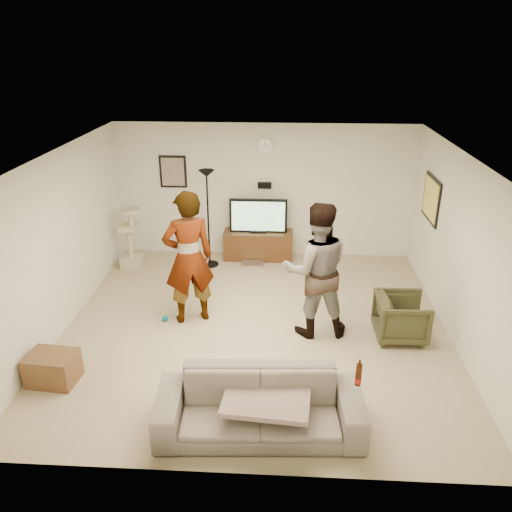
# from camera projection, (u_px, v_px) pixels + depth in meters

# --- Properties ---
(floor) EXTENTS (5.50, 5.50, 0.02)m
(floor) POSITION_uv_depth(u_px,v_px,m) (256.00, 327.00, 7.49)
(floor) COLOR tan
(floor) RESTS_ON ground
(ceiling) EXTENTS (5.50, 5.50, 0.02)m
(ceiling) POSITION_uv_depth(u_px,v_px,m) (256.00, 156.00, 6.49)
(ceiling) COLOR white
(ceiling) RESTS_ON wall_back
(wall_back) EXTENTS (5.50, 0.04, 2.50)m
(wall_back) POSITION_uv_depth(u_px,v_px,m) (265.00, 191.00, 9.51)
(wall_back) COLOR white
(wall_back) RESTS_ON floor
(wall_front) EXTENTS (5.50, 0.04, 2.50)m
(wall_front) POSITION_uv_depth(u_px,v_px,m) (238.00, 367.00, 4.47)
(wall_front) COLOR white
(wall_front) RESTS_ON floor
(wall_left) EXTENTS (0.04, 5.50, 2.50)m
(wall_left) POSITION_uv_depth(u_px,v_px,m) (60.00, 243.00, 7.14)
(wall_left) COLOR white
(wall_left) RESTS_ON floor
(wall_right) EXTENTS (0.04, 5.50, 2.50)m
(wall_right) POSITION_uv_depth(u_px,v_px,m) (461.00, 252.00, 6.84)
(wall_right) COLOR white
(wall_right) RESTS_ON floor
(wall_clock) EXTENTS (0.26, 0.04, 0.26)m
(wall_clock) POSITION_uv_depth(u_px,v_px,m) (265.00, 146.00, 9.15)
(wall_clock) COLOR silver
(wall_clock) RESTS_ON wall_back
(wall_speaker) EXTENTS (0.25, 0.10, 0.10)m
(wall_speaker) POSITION_uv_depth(u_px,v_px,m) (265.00, 185.00, 9.41)
(wall_speaker) COLOR black
(wall_speaker) RESTS_ON wall_back
(picture_back) EXTENTS (0.42, 0.03, 0.52)m
(picture_back) POSITION_uv_depth(u_px,v_px,m) (173.00, 172.00, 9.45)
(picture_back) COLOR gray
(picture_back) RESTS_ON wall_back
(picture_right) EXTENTS (0.03, 0.78, 0.62)m
(picture_right) POSITION_uv_depth(u_px,v_px,m) (431.00, 199.00, 8.21)
(picture_right) COLOR #F8D656
(picture_right) RESTS_ON wall_right
(tv_stand) EXTENTS (1.29, 0.45, 0.54)m
(tv_stand) POSITION_uv_depth(u_px,v_px,m) (258.00, 245.00, 9.68)
(tv_stand) COLOR #402412
(tv_stand) RESTS_ON floor
(console_box) EXTENTS (0.40, 0.30, 0.07)m
(console_box) POSITION_uv_depth(u_px,v_px,m) (253.00, 264.00, 9.42)
(console_box) COLOR silver
(console_box) RESTS_ON floor
(tv) EXTENTS (1.07, 0.08, 0.63)m
(tv) POSITION_uv_depth(u_px,v_px,m) (258.00, 216.00, 9.45)
(tv) COLOR black
(tv) RESTS_ON tv_stand
(tv_screen) EXTENTS (0.98, 0.01, 0.56)m
(tv_screen) POSITION_uv_depth(u_px,v_px,m) (258.00, 216.00, 9.41)
(tv_screen) COLOR #87F94E
(tv_screen) RESTS_ON tv
(floor_lamp) EXTENTS (0.32, 0.32, 1.78)m
(floor_lamp) POSITION_uv_depth(u_px,v_px,m) (208.00, 219.00, 9.14)
(floor_lamp) COLOR black
(floor_lamp) RESTS_ON floor
(cat_tree) EXTENTS (0.39, 0.39, 1.14)m
(cat_tree) POSITION_uv_depth(u_px,v_px,m) (129.00, 238.00, 9.20)
(cat_tree) COLOR #B9AF8B
(cat_tree) RESTS_ON floor
(person_left) EXTENTS (0.85, 0.72, 1.99)m
(person_left) POSITION_uv_depth(u_px,v_px,m) (189.00, 258.00, 7.29)
(person_left) COLOR gray
(person_left) RESTS_ON floor
(person_right) EXTENTS (1.02, 0.84, 1.93)m
(person_right) POSITION_uv_depth(u_px,v_px,m) (316.00, 270.00, 6.98)
(person_right) COLOR #346492
(person_right) RESTS_ON floor
(sofa) EXTENTS (2.22, 0.97, 0.64)m
(sofa) POSITION_uv_depth(u_px,v_px,m) (260.00, 406.00, 5.40)
(sofa) COLOR slate
(sofa) RESTS_ON floor
(throw_blanket) EXTENTS (0.96, 0.78, 0.06)m
(throw_blanket) POSITION_uv_depth(u_px,v_px,m) (267.00, 398.00, 5.35)
(throw_blanket) COLOR tan
(throw_blanket) RESTS_ON sofa
(beer_bottle) EXTENTS (0.06, 0.06, 0.25)m
(beer_bottle) POSITION_uv_depth(u_px,v_px,m) (359.00, 375.00, 5.17)
(beer_bottle) COLOR #3A1705
(beer_bottle) RESTS_ON sofa
(armchair) EXTENTS (0.71, 0.69, 0.63)m
(armchair) POSITION_uv_depth(u_px,v_px,m) (401.00, 318.00, 7.09)
(armchair) COLOR #37361F
(armchair) RESTS_ON floor
(side_table) EXTENTS (0.61, 0.48, 0.38)m
(side_table) POSITION_uv_depth(u_px,v_px,m) (53.00, 368.00, 6.22)
(side_table) COLOR brown
(side_table) RESTS_ON floor
(toy_ball) EXTENTS (0.09, 0.09, 0.09)m
(toy_ball) POSITION_uv_depth(u_px,v_px,m) (165.00, 318.00, 7.61)
(toy_ball) COLOR #026698
(toy_ball) RESTS_ON floor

